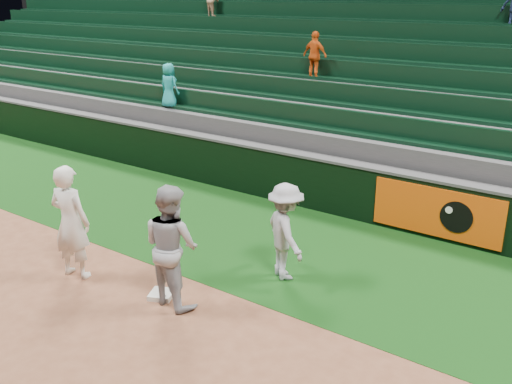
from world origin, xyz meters
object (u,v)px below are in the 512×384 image
at_px(first_base, 162,295).
at_px(first_baseman, 71,222).
at_px(baserunner, 171,246).
at_px(base_coach, 285,232).

height_order(first_base, first_baseman, first_baseman).
height_order(first_baseman, baserunner, first_baseman).
xyz_separation_m(first_baseman, base_coach, (3.04, 2.08, -0.15)).
bearing_deg(first_baseman, first_base, 177.62).
distance_m(first_base, baserunner, 0.99).
bearing_deg(first_base, baserunner, 2.51).
height_order(first_base, baserunner, baserunner).
height_order(first_base, base_coach, base_coach).
distance_m(first_baseman, baserunner, 2.07).
distance_m(baserunner, base_coach, 2.02).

